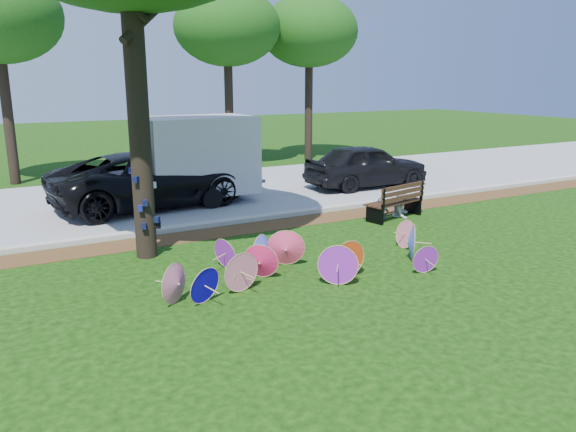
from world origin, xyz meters
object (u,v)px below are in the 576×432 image
Objects in this scene: park_bench at (393,201)px; person_right at (402,193)px; dark_pickup at (366,166)px; parasol_pile at (302,258)px; cargo_trailer at (198,155)px; person_left at (382,199)px; black_van at (152,179)px.

park_bench is 1.39× the size of person_right.
dark_pickup is 4.58m from park_bench.
parasol_pile is 1.83× the size of cargo_trailer.
dark_pickup is at bearing 42.31° from person_right.
park_bench is (-2.09, -4.07, -0.27)m from dark_pickup.
dark_pickup is 3.33× the size of person_right.
cargo_trailer reaches higher than person_left.
person_left is (-2.44, -4.02, -0.19)m from dark_pickup.
cargo_trailer is at bearing 109.54° from person_right.
person_right is (-1.74, -4.02, -0.09)m from dark_pickup.
person_right is at bearing 18.23° from person_left.
black_van is 7.08m from park_bench.
park_bench is at bearing -137.51° from black_van.
parasol_pile is at bearing -127.25° from person_left.
dark_pickup is at bearing -5.98° from cargo_trailer.
black_van is 3.17× the size of park_bench.
cargo_trailer is 2.48× the size of person_right.
dark_pickup is 1.34× the size of cargo_trailer.
black_van is 1.56m from cargo_trailer.
black_van is (-0.85, 7.42, 0.46)m from parasol_pile.
person_left is (-0.35, 0.05, 0.08)m from park_bench.
black_van is 6.78m from person_left.
person_left is 0.71m from person_right.
park_bench is (3.95, -4.53, -0.97)m from cargo_trailer.
dark_pickup is 4.38m from person_right.
black_van is at bearing 96.54° from parasol_pile.
person_right is (0.35, 0.05, 0.18)m from park_bench.
cargo_trailer reaches higher than park_bench.
person_right is (5.72, -4.55, -0.15)m from black_van.
parasol_pile is 4.53× the size of person_right.
park_bench is 1.63× the size of person_left.
park_bench is at bearing 31.94° from parasol_pile.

